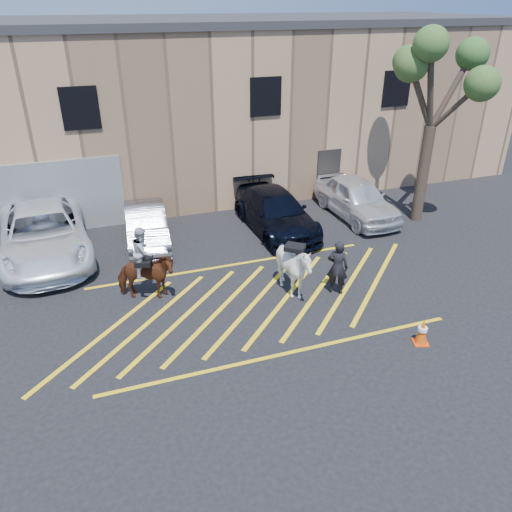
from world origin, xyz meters
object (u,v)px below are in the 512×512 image
object	(u,v)px
handler	(337,267)
car_white_pickup	(44,233)
car_silver_sedan	(146,226)
saddled_white	(294,268)
car_white_suv	(357,198)
tree	(439,73)
traffic_cone	(422,331)
car_blue_suv	(276,212)
mounted_bay	(145,271)

from	to	relation	value
handler	car_white_pickup	bearing A→B (deg)	1.92
car_silver_sedan	handler	distance (m)	7.35
saddled_white	car_white_suv	bearing A→B (deg)	44.87
car_silver_sedan	saddled_white	world-z (taller)	saddled_white
saddled_white	handler	bearing A→B (deg)	-13.89
saddled_white	tree	bearing A→B (deg)	27.85
saddled_white	traffic_cone	xyz separation A→B (m)	(2.22, -3.34, -0.54)
car_blue_suv	car_white_suv	world-z (taller)	car_white_suv
car_white_pickup	car_white_suv	bearing A→B (deg)	-5.61
handler	car_white_suv	bearing A→B (deg)	-89.41
car_blue_suv	mounted_bay	bearing A→B (deg)	-149.60
mounted_bay	traffic_cone	bearing A→B (deg)	-35.43
handler	mounted_bay	bearing A→B (deg)	19.37
car_white_suv	traffic_cone	distance (m)	8.58
handler	saddled_white	xyz separation A→B (m)	(-1.29, 0.32, 0.03)
car_white_pickup	car_white_suv	distance (m)	11.98
mounted_bay	car_blue_suv	bearing A→B (deg)	32.10
car_white_pickup	saddled_white	world-z (taller)	saddled_white
car_blue_suv	saddled_white	size ratio (longest dim) A/B	2.35
car_silver_sedan	traffic_cone	xyz separation A→B (m)	(5.87, -8.46, -0.31)
traffic_cone	tree	distance (m)	10.06
mounted_bay	saddled_white	xyz separation A→B (m)	(4.23, -1.25, -0.04)
car_silver_sedan	traffic_cone	distance (m)	10.31
car_silver_sedan	traffic_cone	bearing A→B (deg)	-50.78
car_silver_sedan	tree	size ratio (longest dim) A/B	0.56
car_white_pickup	handler	world-z (taller)	handler
saddled_white	tree	size ratio (longest dim) A/B	0.30
mounted_bay	traffic_cone	size ratio (longest dim) A/B	3.19
mounted_bay	tree	world-z (taller)	tree
car_white_pickup	car_silver_sedan	world-z (taller)	car_white_pickup
tree	car_white_suv	bearing A→B (deg)	153.19
handler	traffic_cone	xyz separation A→B (m)	(0.93, -3.02, -0.51)
car_white_pickup	traffic_cone	world-z (taller)	car_white_pickup
car_blue_suv	tree	bearing A→B (deg)	-11.13
traffic_cone	mounted_bay	bearing A→B (deg)	144.57
car_white_suv	car_silver_sedan	bearing A→B (deg)	176.52
car_silver_sedan	handler	size ratio (longest dim) A/B	2.36
saddled_white	traffic_cone	size ratio (longest dim) A/B	2.99
car_white_suv	saddled_white	distance (m)	6.83
car_blue_suv	handler	bearing A→B (deg)	-91.07
car_white_pickup	saddled_white	xyz separation A→B (m)	(7.13, -5.22, 0.04)
car_white_suv	tree	world-z (taller)	tree
car_blue_suv	handler	size ratio (longest dim) A/B	2.94
tree	saddled_white	bearing A→B (deg)	-152.15
car_blue_suv	car_white_suv	bearing A→B (deg)	0.56
handler	car_silver_sedan	bearing A→B (deg)	-12.54
mounted_bay	handler	bearing A→B (deg)	-15.87
tree	handler	bearing A→B (deg)	-144.90
car_blue_suv	traffic_cone	world-z (taller)	car_blue_suv
handler	tree	distance (m)	8.51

